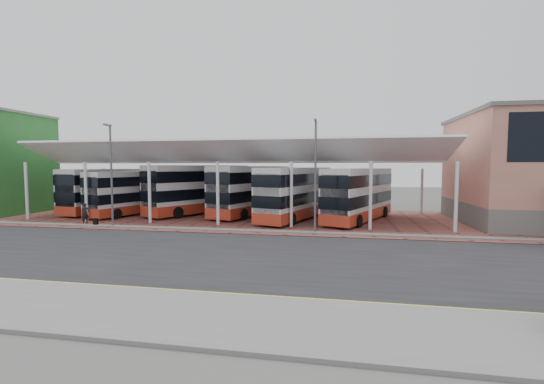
% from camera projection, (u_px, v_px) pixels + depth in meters
% --- Properties ---
extents(ground, '(140.00, 140.00, 0.00)m').
position_uv_depth(ground, '(272.00, 253.00, 20.19)').
color(ground, '#494B46').
extents(road, '(120.00, 14.00, 0.02)m').
position_uv_depth(road, '(268.00, 257.00, 19.21)').
color(road, black).
rests_on(road, ground).
extents(forecourt, '(72.00, 16.00, 0.06)m').
position_uv_depth(forecourt, '(320.00, 220.00, 32.59)').
color(forecourt, brown).
rests_on(forecourt, ground).
extents(sidewalk, '(120.00, 4.00, 0.14)m').
position_uv_depth(sidewalk, '(219.00, 318.00, 11.35)').
color(sidewalk, '#626260').
rests_on(sidewalk, ground).
extents(north_kerb, '(120.00, 0.80, 0.14)m').
position_uv_depth(north_kerb, '(287.00, 232.00, 26.27)').
color(north_kerb, '#626260').
rests_on(north_kerb, ground).
extents(yellow_line_near, '(120.00, 0.12, 0.01)m').
position_uv_depth(yellow_line_near, '(237.00, 297.00, 13.32)').
color(yellow_line_near, yellow).
rests_on(yellow_line_near, road).
extents(yellow_line_far, '(120.00, 0.12, 0.01)m').
position_uv_depth(yellow_line_far, '(239.00, 294.00, 13.61)').
color(yellow_line_far, yellow).
rests_on(yellow_line_far, road).
extents(canopy, '(37.00, 11.63, 7.07)m').
position_uv_depth(canopy, '(236.00, 156.00, 34.54)').
color(canopy, silver).
rests_on(canopy, ground).
extents(lamp_west, '(0.16, 0.90, 8.07)m').
position_uv_depth(lamp_west, '(111.00, 172.00, 28.56)').
color(lamp_west, '#515459').
rests_on(lamp_west, ground).
extents(lamp_east, '(0.16, 0.90, 8.07)m').
position_uv_depth(lamp_east, '(315.00, 173.00, 25.68)').
color(lamp_east, '#515459').
rests_on(lamp_east, ground).
extents(bus_0, '(3.73, 11.09, 4.48)m').
position_uv_depth(bus_0, '(107.00, 190.00, 38.27)').
color(bus_0, silver).
rests_on(bus_0, forecourt).
extents(bus_1, '(5.19, 10.57, 4.25)m').
position_uv_depth(bus_1, '(135.00, 193.00, 36.35)').
color(bus_1, silver).
rests_on(bus_1, forecourt).
extents(bus_2, '(7.95, 11.69, 4.86)m').
position_uv_depth(bus_2, '(200.00, 189.00, 36.88)').
color(bus_2, silver).
rests_on(bus_2, forecourt).
extents(bus_3, '(6.00, 11.86, 4.78)m').
position_uv_depth(bus_3, '(252.00, 191.00, 35.91)').
color(bus_3, silver).
rests_on(bus_3, forecourt).
extents(bus_4, '(5.90, 11.54, 4.65)m').
position_uv_depth(bus_4, '(296.00, 194.00, 32.77)').
color(bus_4, silver).
rests_on(bus_4, forecourt).
extents(bus_5, '(6.65, 11.22, 4.57)m').
position_uv_depth(bus_5, '(359.00, 195.00, 31.84)').
color(bus_5, silver).
rests_on(bus_5, forecourt).
extents(pedestrian, '(0.63, 0.75, 1.76)m').
position_uv_depth(pedestrian, '(85.00, 214.00, 29.82)').
color(pedestrian, black).
rests_on(pedestrian, forecourt).
extents(suitcase, '(0.34, 0.24, 0.57)m').
position_uv_depth(suitcase, '(96.00, 222.00, 29.25)').
color(suitcase, black).
rests_on(suitcase, forecourt).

